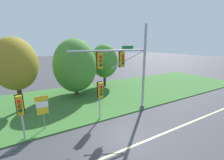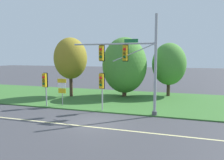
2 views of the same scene
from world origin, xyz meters
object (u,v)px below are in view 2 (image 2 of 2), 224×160
Objects in this scene: tree_behind_signpost at (169,64)px; tree_nearest_road at (71,58)px; pedestrian_signal_further_along at (102,83)px; route_sign_post at (62,88)px; traffic_signal_mast at (132,59)px; tree_left_of_mast at (124,65)px; pedestrian_signal_near_kerb at (45,82)px.

tree_nearest_road is at bearing -160.92° from tree_behind_signpost.
route_sign_post is at bearing 169.75° from pedestrian_signal_further_along.
tree_nearest_road reaches higher than tree_behind_signpost.
traffic_signal_mast is 3.31m from pedestrian_signal_further_along.
pedestrian_signal_further_along is at bearing -91.08° from tree_left_of_mast.
traffic_signal_mast is 1.27× the size of tree_behind_signpost.
tree_left_of_mast is (0.14, 7.17, 1.24)m from pedestrian_signal_further_along.
tree_nearest_road is (-1.50, 4.53, 2.69)m from route_sign_post.
pedestrian_signal_further_along is at bearing -118.90° from tree_behind_signpost.
tree_behind_signpost reaches higher than pedestrian_signal_further_along.
tree_nearest_road is (-8.34, 5.32, 0.00)m from traffic_signal_mast.
tree_behind_signpost is (9.18, 8.22, 2.04)m from route_sign_post.
pedestrian_signal_further_along is 0.52× the size of tree_behind_signpost.
route_sign_post is at bearing -124.18° from tree_left_of_mast.
route_sign_post is at bearing -138.14° from tree_behind_signpost.
tree_nearest_road reaches higher than pedestrian_signal_further_along.
traffic_signal_mast is 1.16× the size of tree_left_of_mast.
tree_nearest_road is at bearing 92.35° from pedestrian_signal_near_kerb.
pedestrian_signal_near_kerb is 0.51× the size of tree_behind_signpost.
tree_left_of_mast reaches higher than route_sign_post.
tree_nearest_road is 1.10× the size of tree_behind_signpost.
tree_left_of_mast is 5.16m from tree_behind_signpost.
tree_nearest_road is at bearing -162.20° from tree_left_of_mast.
pedestrian_signal_further_along is 0.47× the size of tree_left_of_mast.
pedestrian_signal_further_along reaches higher than pedestrian_signal_near_kerb.
route_sign_post is at bearing 32.38° from pedestrian_signal_near_kerb.
route_sign_post is 0.38× the size of tree_left_of_mast.
traffic_signal_mast is 3.03× the size of route_sign_post.
tree_behind_signpost reaches higher than pedestrian_signal_near_kerb.
pedestrian_signal_near_kerb is 1.63m from route_sign_post.
pedestrian_signal_near_kerb is at bearing -127.96° from tree_left_of_mast.
pedestrian_signal_near_kerb is 0.46× the size of tree_left_of_mast.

